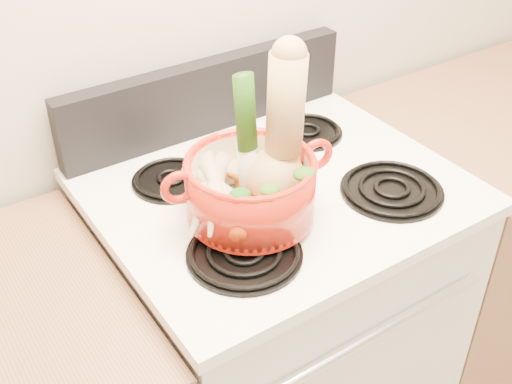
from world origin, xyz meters
TOP-DOWN VIEW (x-y plane):
  - stove_body at (0.00, 1.40)m, footprint 0.76×0.65m
  - cooktop at (0.00, 1.40)m, footprint 0.78×0.67m
  - control_backsplash at (0.00, 1.70)m, footprint 0.76×0.05m
  - oven_handle at (0.00, 1.06)m, footprint 0.60×0.02m
  - burner_front_left at (-0.19, 1.24)m, footprint 0.22×0.22m
  - burner_front_right at (0.19, 1.24)m, footprint 0.22×0.22m
  - burner_back_left at (-0.19, 1.54)m, footprint 0.17×0.17m
  - burner_back_right at (0.19, 1.54)m, footprint 0.17×0.17m
  - dutch_oven at (-0.12, 1.32)m, footprint 0.30×0.30m
  - pot_handle_left at (-0.26, 1.35)m, footprint 0.07×0.03m
  - pot_handle_right at (0.02, 1.30)m, footprint 0.07×0.03m
  - squash at (-0.05, 1.32)m, footprint 0.17×0.16m
  - leek at (-0.11, 1.35)m, footprint 0.04×0.07m
  - ginger at (-0.11, 1.41)m, footprint 0.10×0.08m
  - parsnip_0 at (-0.19, 1.37)m, footprint 0.11×0.21m
  - parsnip_1 at (-0.20, 1.36)m, footprint 0.20×0.19m
  - parsnip_2 at (-0.16, 1.36)m, footprint 0.10×0.20m
  - parsnip_3 at (-0.20, 1.33)m, footprint 0.14×0.17m
  - parsnip_4 at (-0.17, 1.36)m, footprint 0.06×0.20m
  - parsnip_5 at (-0.18, 1.36)m, footprint 0.10×0.22m
  - carrot_0 at (-0.13, 1.30)m, footprint 0.05×0.15m
  - carrot_1 at (-0.17, 1.29)m, footprint 0.12×0.14m
  - carrot_2 at (-0.09, 1.31)m, footprint 0.11×0.18m

SIDE VIEW (x-z plane):
  - stove_body at x=0.00m, z-range 0.00..0.92m
  - oven_handle at x=0.00m, z-range 0.77..0.79m
  - cooktop at x=0.00m, z-range 0.92..0.95m
  - burner_front_left at x=-0.19m, z-range 0.95..0.97m
  - burner_front_right at x=0.19m, z-range 0.95..0.97m
  - burner_back_left at x=-0.19m, z-range 0.95..0.97m
  - burner_back_right at x=0.19m, z-range 0.95..0.97m
  - carrot_0 at x=-0.13m, z-range 0.99..1.03m
  - ginger at x=-0.11m, z-range 0.99..1.04m
  - parsnip_0 at x=-0.19m, z-range 0.99..1.05m
  - carrot_1 at x=-0.17m, z-range 1.00..1.04m
  - carrot_2 at x=-0.09m, z-range 1.00..1.05m
  - parsnip_1 at x=-0.20m, z-range 0.99..1.06m
  - parsnip_2 at x=-0.16m, z-range 1.00..1.06m
  - dutch_oven at x=-0.12m, z-range 0.97..1.09m
  - parsnip_3 at x=-0.20m, z-range 1.01..1.07m
  - control_backsplash at x=0.00m, z-range 0.95..1.13m
  - parsnip_4 at x=-0.17m, z-range 1.01..1.07m
  - parsnip_5 at x=-0.18m, z-range 1.02..1.08m
  - pot_handle_left at x=-0.26m, z-range 1.04..1.11m
  - pot_handle_right at x=0.02m, z-range 1.04..1.11m
  - leek at x=-0.11m, z-range 0.99..1.27m
  - squash at x=-0.05m, z-range 0.99..1.30m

